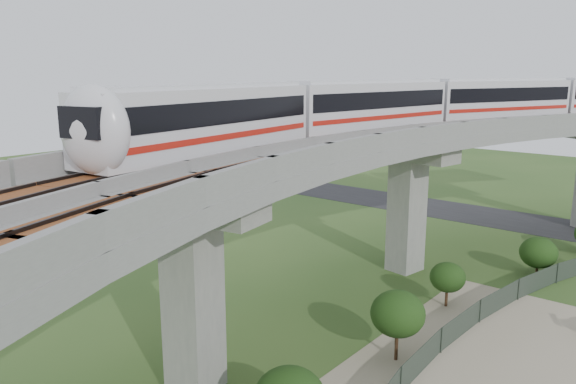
# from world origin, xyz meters

# --- Properties ---
(ground) EXTENTS (160.00, 160.00, 0.00)m
(ground) POSITION_xyz_m (0.00, 0.00, 0.00)
(ground) COLOR #2F4F1F
(ground) RESTS_ON ground
(asphalt_road) EXTENTS (60.00, 8.00, 0.03)m
(asphalt_road) POSITION_xyz_m (0.00, 30.00, 0.01)
(asphalt_road) COLOR #232326
(asphalt_road) RESTS_ON ground
(viaduct) EXTENTS (19.58, 73.98, 11.40)m
(viaduct) POSITION_xyz_m (3.84, 0.00, 9.05)
(viaduct) COLOR #99968E
(viaduct) RESTS_ON ground
(metro_train) EXTENTS (19.87, 59.28, 3.64)m
(metro_train) POSITION_xyz_m (2.28, 15.08, 12.31)
(metro_train) COLOR silver
(metro_train) RESTS_ON ground
(fence) EXTENTS (3.87, 38.73, 1.50)m
(fence) POSITION_xyz_m (9.75, 0.00, 0.75)
(fence) COLOR #2D382D
(fence) RESTS_ON ground
(tree_1) EXTENTS (2.65, 2.65, 2.91)m
(tree_1) POSITION_xyz_m (9.08, 15.27, 1.78)
(tree_1) COLOR #382314
(tree_1) RESTS_ON ground
(tree_2) EXTENTS (2.22, 2.22, 2.92)m
(tree_2) POSITION_xyz_m (6.19, 5.92, 1.97)
(tree_2) COLOR #382314
(tree_2) RESTS_ON ground
(tree_3) EXTENTS (2.80, 2.80, 3.79)m
(tree_3) POSITION_xyz_m (6.98, -2.15, 2.59)
(tree_3) COLOR #382314
(tree_3) RESTS_ON ground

